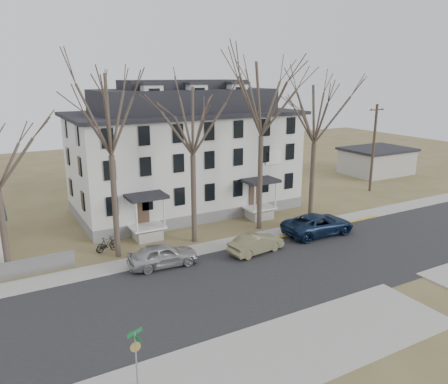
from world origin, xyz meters
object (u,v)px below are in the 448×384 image
boarding_house (185,153)px  tree_mid_right (316,110)px  car_silver (163,256)px  bicycle_left (107,247)px  utility_pole_far (373,147)px  car_tan (256,244)px  tree_far_left (108,109)px  car_navy (318,225)px  street_sign (136,350)px  tree_center (262,94)px  bicycle_right (107,244)px  tree_mid_left (192,116)px

boarding_house → tree_mid_right: 12.51m
car_silver → bicycle_left: 5.07m
tree_mid_right → utility_pole_far: bearing=19.3°
tree_mid_right → car_tan: 13.11m
car_silver → utility_pole_far: bearing=-70.6°
tree_far_left → car_navy: tree_far_left is taller
utility_pole_far → street_sign: (-32.59, -17.90, -3.16)m
car_navy → street_sign: 21.06m
tree_center → tree_mid_right: 5.70m
utility_pole_far → car_silver: size_ratio=2.04×
tree_center → car_tan: (-3.12, -4.29, -10.38)m
tree_center → bicycle_left: bearing=175.0°
tree_mid_right → bicycle_left: size_ratio=7.97×
tree_far_left → boarding_house: bearing=42.2°
tree_far_left → tree_center: 12.02m
tree_mid_right → tree_far_left: bearing=180.0°
utility_pole_far → street_sign: size_ratio=3.60×
utility_pole_far → car_silver: 28.62m
tree_far_left → street_sign: bearing=-102.7°
tree_center → car_navy: (3.34, -3.54, -10.25)m
car_silver → bicycle_right: bearing=34.1°
tree_center → bicycle_left: 16.49m
tree_mid_left → boarding_house: bearing=69.8°
car_silver → street_sign: 11.78m
tree_far_left → tree_mid_left: bearing=0.0°
tree_far_left → car_silver: 10.30m
tree_mid_left → bicycle_left: (-6.52, 1.10, -9.18)m
bicycle_right → car_tan: bearing=-141.3°
tree_far_left → bicycle_left: 10.00m
tree_mid_right → car_tan: size_ratio=2.98×
tree_mid_left → tree_center: 6.18m
car_navy → bicycle_left: car_navy is taller
tree_mid_left → street_sign: tree_mid_left is taller
tree_far_left → utility_pole_far: (29.50, 4.20, -5.44)m
bicycle_right → car_silver: bearing=-170.3°
street_sign → tree_far_left: bearing=56.2°
boarding_house → bicycle_left: size_ratio=13.02×
tree_center → tree_mid_right: size_ratio=1.15×
tree_far_left → tree_mid_left: (6.00, 0.00, -0.74)m
boarding_house → car_navy: boarding_house is taller
tree_mid_right → street_sign: 25.95m
car_silver → car_navy: 13.18m
tree_mid_right → car_navy: bearing=-121.4°
boarding_house → car_tan: bearing=-90.5°
bicycle_right → bicycle_left: bearing=138.4°
tree_far_left → street_sign: 16.47m
car_silver → bicycle_right: 5.22m
tree_mid_left → bicycle_left: bearing=170.4°
utility_pole_far → bicycle_left: utility_pole_far is taller
tree_mid_left → tree_mid_right: (11.50, 0.00, 0.00)m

